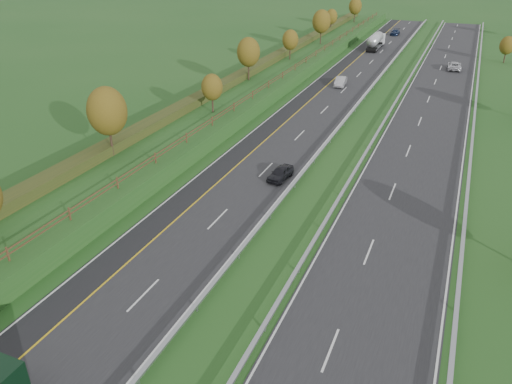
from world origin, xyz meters
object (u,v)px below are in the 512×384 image
(car_dark_near, at_px, (280,173))
(car_small_far, at_px, (395,32))
(car_oncoming, at_px, (454,66))
(road_tanker, at_px, (376,41))
(car_silver_mid, at_px, (341,81))

(car_dark_near, relative_size, car_small_far, 0.84)
(car_small_far, xyz_separation_m, car_oncoming, (17.19, -36.58, 0.08))
(road_tanker, bearing_deg, car_oncoming, -39.96)
(car_silver_mid, relative_size, car_small_far, 0.99)
(car_silver_mid, bearing_deg, road_tanker, 86.27)
(car_small_far, bearing_deg, road_tanker, -91.60)
(road_tanker, height_order, car_silver_mid, road_tanker)
(car_silver_mid, distance_m, car_oncoming, 27.33)
(car_small_far, bearing_deg, car_silver_mid, -88.63)
(car_small_far, bearing_deg, car_dark_near, -86.30)
(car_dark_near, bearing_deg, car_silver_mid, 102.48)
(car_oncoming, bearing_deg, car_small_far, -68.80)
(car_dark_near, height_order, car_silver_mid, car_silver_mid)
(road_tanker, distance_m, car_dark_near, 76.62)
(road_tanker, distance_m, car_silver_mid, 36.31)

